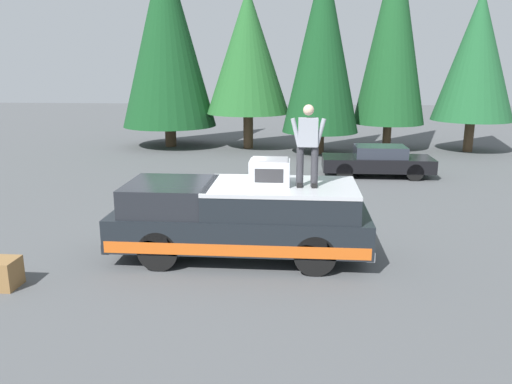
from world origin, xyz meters
The scene contains 11 objects.
ground_plane centered at (0.00, 0.00, 0.00)m, with size 90.00×90.00×0.00m, color #4C4F51.
pickup_truck centered at (-0.42, -0.76, 0.87)m, with size 2.01×5.54×1.65m.
compressor_unit centered at (-0.45, -1.39, 1.93)m, with size 0.65×0.84×0.56m.
person_on_truck_bed centered at (-0.55, -2.17, 2.55)m, with size 0.29×0.72×1.69m.
parked_car_black centered at (8.39, -5.01, 0.58)m, with size 1.64×4.10×1.16m.
wooden_crate centered at (-2.39, 3.55, 0.28)m, with size 0.56×0.56×0.56m, color olive.
conifer_far_left centered at (14.53, -10.28, 4.54)m, with size 3.77×3.77×7.59m.
conifer_left centered at (14.88, -6.41, 5.72)m, with size 3.44×3.44×10.16m.
conifer_center_left centered at (13.39, -3.01, 5.04)m, with size 3.56×3.56×9.06m.
conifer_center_right centered at (14.70, 0.53, 4.76)m, with size 4.10×4.10×7.79m.
conifer_right centered at (15.05, 4.62, 5.50)m, with size 4.74×4.74×9.96m.
Camera 1 is at (-10.94, -1.96, 4.10)m, focal length 35.78 mm.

